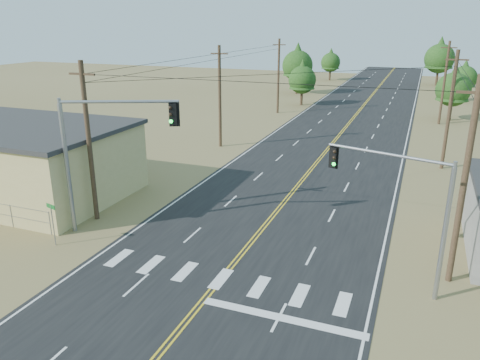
% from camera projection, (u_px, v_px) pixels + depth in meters
% --- Properties ---
extents(road, '(15.00, 200.00, 0.02)m').
position_uv_depth(road, '(317.00, 162.00, 42.57)').
color(road, black).
rests_on(road, ground).
extents(utility_pole_left_near, '(1.80, 0.30, 10.00)m').
position_uv_depth(utility_pole_left_near, '(89.00, 142.00, 28.66)').
color(utility_pole_left_near, '#4C3826').
rests_on(utility_pole_left_near, ground).
extents(utility_pole_left_mid, '(1.80, 0.30, 10.00)m').
position_uv_depth(utility_pole_left_mid, '(220.00, 96.00, 46.31)').
color(utility_pole_left_mid, '#4C3826').
rests_on(utility_pole_left_mid, ground).
extents(utility_pole_left_far, '(1.80, 0.30, 10.00)m').
position_uv_depth(utility_pole_left_far, '(278.00, 76.00, 63.96)').
color(utility_pole_left_far, '#4C3826').
rests_on(utility_pole_left_far, ground).
extents(utility_pole_right_near, '(1.80, 0.30, 10.00)m').
position_uv_depth(utility_pole_right_near, '(464.00, 182.00, 21.43)').
color(utility_pole_right_near, '#4C3826').
rests_on(utility_pole_right_near, ground).
extents(utility_pole_right_mid, '(1.80, 0.30, 10.00)m').
position_uv_depth(utility_pole_right_mid, '(450.00, 110.00, 39.08)').
color(utility_pole_right_mid, '#4C3826').
rests_on(utility_pole_right_mid, ground).
extents(utility_pole_right_far, '(1.80, 0.30, 10.00)m').
position_uv_depth(utility_pole_right_far, '(444.00, 83.00, 56.73)').
color(utility_pole_right_far, '#4C3826').
rests_on(utility_pole_right_far, ground).
extents(signal_mast_left, '(6.28, 2.86, 8.08)m').
position_uv_depth(signal_mast_left, '(98.00, 143.00, 26.87)').
color(signal_mast_left, gray).
rests_on(signal_mast_left, ground).
extents(signal_mast_right, '(5.69, 1.85, 6.60)m').
position_uv_depth(signal_mast_right, '(409.00, 200.00, 21.08)').
color(signal_mast_right, gray).
rests_on(signal_mast_right, ground).
extents(street_sign, '(0.73, 0.21, 2.51)m').
position_uv_depth(street_sign, '(52.00, 218.00, 26.16)').
color(street_sign, gray).
rests_on(street_sign, ground).
extents(tree_left_near, '(4.15, 4.15, 6.91)m').
position_uv_depth(tree_left_near, '(302.00, 77.00, 70.37)').
color(tree_left_near, '#3F2D1E').
rests_on(tree_left_near, ground).
extents(tree_left_mid, '(5.30, 5.30, 8.83)m').
position_uv_depth(tree_left_mid, '(298.00, 62.00, 81.44)').
color(tree_left_mid, '#3F2D1E').
rests_on(tree_left_mid, ground).
extents(tree_left_far, '(4.12, 4.12, 6.87)m').
position_uv_depth(tree_left_far, '(331.00, 60.00, 101.17)').
color(tree_left_far, '#3F2D1E').
rests_on(tree_left_far, ground).
extents(tree_right_near, '(4.31, 4.31, 7.18)m').
position_uv_depth(tree_right_near, '(454.00, 86.00, 59.23)').
color(tree_right_near, '#3F2D1E').
rests_on(tree_right_near, ground).
extents(tree_right_mid, '(3.96, 3.96, 6.60)m').
position_uv_depth(tree_right_mid, '(464.00, 76.00, 73.82)').
color(tree_right_mid, '#3F2D1E').
rests_on(tree_right_mid, ground).
extents(tree_right_far, '(5.72, 5.72, 9.53)m').
position_uv_depth(tree_right_far, '(440.00, 55.00, 91.96)').
color(tree_right_far, '#3F2D1E').
rests_on(tree_right_far, ground).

